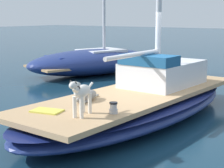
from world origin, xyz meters
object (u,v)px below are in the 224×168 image
Objects in this scene: dog_grey at (87,96)px; coiled_rope at (90,95)px; deck_winch at (113,108)px; dog_white at (81,93)px; sailboat_main at (137,106)px; deck_towel at (47,111)px; moored_boat_port_side at (93,61)px.

coiled_rope is at bearing 119.84° from dog_grey.
dog_grey is at bearing 153.77° from deck_winch.
coiled_rope is (-1.24, 0.88, -0.08)m from deck_winch.
coiled_rope is (-0.89, 1.37, -0.40)m from dog_white.
deck_towel is (-0.44, -2.47, 0.34)m from sailboat_main.
coiled_rope is at bearing 123.01° from dog_white.
deck_winch is 0.65× the size of coiled_rope.
coiled_rope is 0.05× the size of moored_boat_port_side.
coiled_rope reaches higher than sailboat_main.
deck_winch is at bearing 29.64° from deck_towel.
sailboat_main is 7.95× the size of dog_white.
moored_boat_port_side reaches higher than dog_white.
moored_boat_port_side is (-4.69, 7.30, -0.13)m from deck_towel.
dog_white is 8.99m from moored_boat_port_side.
sailboat_main is at bearing -43.25° from moored_boat_port_side.
sailboat_main is 2.00m from deck_winch.
dog_grey is 4.51× the size of deck_winch.
dog_white reaches higher than deck_towel.
coiled_rope is (-0.22, 0.38, -0.08)m from dog_grey.
deck_towel is at bearing -100.22° from sailboat_main.
dog_grey reaches higher than sailboat_main.
coiled_rope is 1.51m from deck_towel.
sailboat_main is 22.65× the size of coiled_rope.
coiled_rope is at bearing 144.64° from deck_winch.
dog_white is 0.97× the size of dog_grey.
moored_boat_port_side is (-4.74, 6.17, -0.22)m from dog_grey.
dog_grey reaches higher than deck_winch.
dog_grey is at bearing -52.47° from moored_boat_port_side.
deck_winch is 0.03× the size of moored_boat_port_side.
moored_boat_port_side is at bearing 127.98° from coiled_rope.
moored_boat_port_side is at bearing 122.72° from deck_towel.
coiled_rope is (-0.61, -0.97, 0.35)m from sailboat_main.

